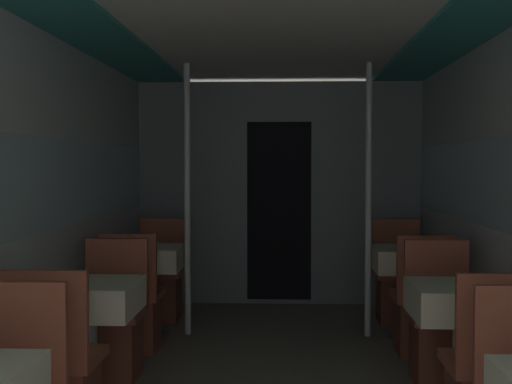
# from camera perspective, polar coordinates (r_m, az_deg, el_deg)

# --- Properties ---
(wall_left) EXTENTS (0.05, 8.32, 2.22)m
(wall_left) POSITION_cam_1_polar(r_m,az_deg,el_deg) (4.46, -17.43, -1.34)
(wall_left) COLOR silver
(wall_left) RESTS_ON ground_plane
(ceiling_panel) EXTENTS (2.88, 8.32, 0.07)m
(ceiling_panel) POSITION_cam_1_polar(r_m,az_deg,el_deg) (4.27, 1.42, 13.91)
(ceiling_panel) COLOR white
(ceiling_panel) RESTS_ON wall_left
(bulkhead_far) EXTENTS (2.82, 0.09, 2.22)m
(bulkhead_far) POSITION_cam_1_polar(r_m,az_deg,el_deg) (7.16, 1.87, -0.12)
(bulkhead_far) COLOR slate
(bulkhead_far) RESTS_ON ground_plane
(dining_table_left_1) EXTENTS (0.58, 0.58, 0.73)m
(dining_table_left_1) POSITION_cam_1_polar(r_m,az_deg,el_deg) (4.27, -13.36, -8.78)
(dining_table_left_1) COLOR #4C4C51
(dining_table_left_1) RESTS_ON ground_plane
(chair_left_far_1) EXTENTS (0.42, 0.42, 0.90)m
(chair_left_far_1) POSITION_cam_1_polar(r_m,az_deg,el_deg) (4.86, -11.51, -11.14)
(chair_left_far_1) COLOR brown
(chair_left_far_1) RESTS_ON ground_plane
(dining_table_left_2) EXTENTS (0.58, 0.58, 0.73)m
(dining_table_left_2) POSITION_cam_1_polar(r_m,az_deg,el_deg) (5.97, -8.69, -5.60)
(dining_table_left_2) COLOR #4C4C51
(dining_table_left_2) RESTS_ON ground_plane
(chair_left_near_2) EXTENTS (0.42, 0.42, 0.90)m
(chair_left_near_2) POSITION_cam_1_polar(r_m,az_deg,el_deg) (5.49, -9.81, -9.57)
(chair_left_near_2) COLOR brown
(chair_left_near_2) RESTS_ON ground_plane
(chair_left_far_2) EXTENTS (0.42, 0.42, 0.90)m
(chair_left_far_2) POSITION_cam_1_polar(r_m,az_deg,el_deg) (6.56, -7.73, -7.62)
(chair_left_far_2) COLOR brown
(chair_left_far_2) RESTS_ON ground_plane
(support_pole_left_2) EXTENTS (0.05, 0.05, 2.22)m
(support_pole_left_2) POSITION_cam_1_polar(r_m,az_deg,el_deg) (5.87, -5.52, -0.61)
(support_pole_left_2) COLOR silver
(support_pole_left_2) RESTS_ON ground_plane
(dining_table_right_1) EXTENTS (0.58, 0.58, 0.73)m
(dining_table_right_1) POSITION_cam_1_polar(r_m,az_deg,el_deg) (4.23, 16.23, -8.91)
(dining_table_right_1) COLOR #4C4C51
(dining_table_right_1) RESTS_ON ground_plane
(chair_right_far_1) EXTENTS (0.42, 0.42, 0.90)m
(chair_right_far_1) POSITION_cam_1_polar(r_m,az_deg,el_deg) (4.82, 14.60, -11.27)
(chair_right_far_1) COLOR brown
(chair_right_far_1) RESTS_ON ground_plane
(dining_table_right_2) EXTENTS (0.58, 0.58, 0.73)m
(dining_table_right_2) POSITION_cam_1_polar(r_m,az_deg,el_deg) (5.94, 12.17, -5.66)
(dining_table_right_2) COLOR #4C4C51
(dining_table_right_2) RESTS_ON ground_plane
(chair_right_near_2) EXTENTS (0.42, 0.42, 0.90)m
(chair_right_near_2) POSITION_cam_1_polar(r_m,az_deg,el_deg) (5.46, 13.13, -9.67)
(chair_right_near_2) COLOR brown
(chair_right_near_2) RESTS_ON ground_plane
(chair_right_far_2) EXTENTS (0.42, 0.42, 0.90)m
(chair_right_far_2) POSITION_cam_1_polar(r_m,az_deg,el_deg) (6.53, 11.32, -7.68)
(chair_right_far_2) COLOR brown
(chair_right_far_2) RESTS_ON ground_plane
(support_pole_right_2) EXTENTS (0.05, 0.05, 2.22)m
(support_pole_right_2) POSITION_cam_1_polar(r_m,az_deg,el_deg) (5.85, 8.98, -0.64)
(support_pole_right_2) COLOR silver
(support_pole_right_2) RESTS_ON ground_plane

